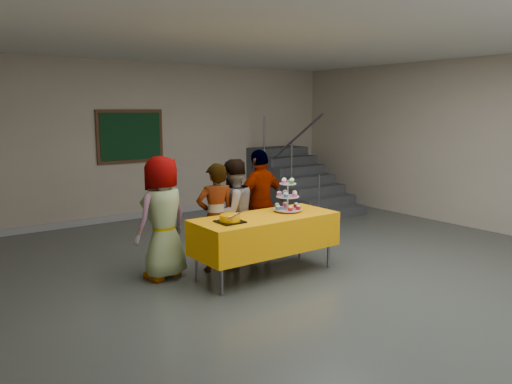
% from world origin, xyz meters
% --- Properties ---
extents(room_shell, '(10.00, 10.04, 3.02)m').
position_xyz_m(room_shell, '(0.00, 0.02, 2.13)').
color(room_shell, '#4C514C').
rests_on(room_shell, ground).
extents(bake_table, '(1.88, 0.78, 0.77)m').
position_xyz_m(bake_table, '(-0.56, 0.85, 0.56)').
color(bake_table, '#595960').
rests_on(bake_table, ground).
extents(cupcake_stand, '(0.38, 0.38, 0.44)m').
position_xyz_m(cupcake_stand, '(-0.16, 0.90, 0.95)').
color(cupcake_stand, silver).
rests_on(cupcake_stand, bake_table).
extents(bear_cake, '(0.32, 0.36, 0.12)m').
position_xyz_m(bear_cake, '(-1.13, 0.80, 0.83)').
color(bear_cake, black).
rests_on(bear_cake, bake_table).
extents(schoolchild_a, '(0.86, 0.68, 1.54)m').
position_xyz_m(schoolchild_a, '(-1.66, 1.51, 0.77)').
color(schoolchild_a, slate).
rests_on(schoolchild_a, ground).
extents(schoolchild_b, '(0.58, 0.45, 1.42)m').
position_xyz_m(schoolchild_b, '(-0.98, 1.36, 0.71)').
color(schoolchild_b, slate).
rests_on(schoolchild_b, ground).
extents(schoolchild_c, '(0.77, 0.63, 1.45)m').
position_xyz_m(schoolchild_c, '(-0.67, 1.43, 0.73)').
color(schoolchild_c, slate).
rests_on(schoolchild_c, ground).
extents(schoolchild_d, '(0.94, 0.49, 1.54)m').
position_xyz_m(schoolchild_d, '(-0.06, 1.63, 0.77)').
color(schoolchild_d, slate).
rests_on(schoolchild_d, ground).
extents(staircase, '(1.30, 2.40, 2.04)m').
position_xyz_m(staircase, '(2.70, 4.13, 0.49)').
color(staircase, '#424447').
rests_on(staircase, ground).
extents(noticeboard, '(1.30, 0.05, 1.00)m').
position_xyz_m(noticeboard, '(-0.64, 4.96, 1.60)').
color(noticeboard, '#472B16').
rests_on(noticeboard, ground).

